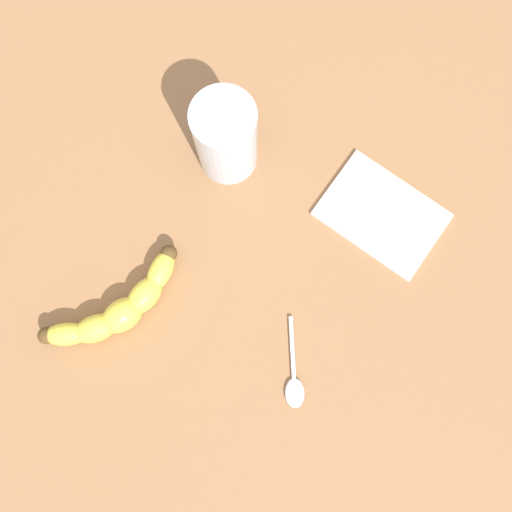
% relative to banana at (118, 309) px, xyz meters
% --- Properties ---
extents(wooden_tabletop, '(1.20, 1.20, 0.03)m').
position_rel_banana_xyz_m(wooden_tabletop, '(0.02, 0.16, -0.03)').
color(wooden_tabletop, '#95653F').
rests_on(wooden_tabletop, ground).
extents(banana, '(0.07, 0.20, 0.04)m').
position_rel_banana_xyz_m(banana, '(0.00, 0.00, 0.00)').
color(banana, yellow).
rests_on(banana, wooden_tabletop).
extents(smoothie_glass, '(0.08, 0.08, 0.13)m').
position_rel_banana_xyz_m(smoothie_glass, '(-0.08, 0.23, 0.04)').
color(smoothie_glass, silver).
rests_on(smoothie_glass, wooden_tabletop).
extents(teaspoon, '(0.10, 0.08, 0.01)m').
position_rel_banana_xyz_m(teaspoon, '(0.21, 0.11, -0.02)').
color(teaspoon, silver).
rests_on(teaspoon, wooden_tabletop).
extents(folded_napkin, '(0.18, 0.15, 0.01)m').
position_rel_banana_xyz_m(folded_napkin, '(0.11, 0.34, -0.02)').
color(folded_napkin, white).
rests_on(folded_napkin, wooden_tabletop).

